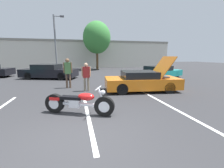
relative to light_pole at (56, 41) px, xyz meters
The scene contains 12 objects.
ground_plane 16.06m from the light_pole, 82.23° to the right, with size 80.00×80.00×0.00m, color #2D2D30.
parking_stripe_middle 14.29m from the light_pole, 79.94° to the right, with size 0.12×5.27×0.01m, color white.
parking_stripe_back 15.19m from the light_pole, 67.35° to the right, with size 0.12×5.27×0.01m, color white.
far_building 7.78m from the light_pole, 74.00° to the left, with size 32.00×4.20×4.40m.
light_pole is the anchor object (origin of this frame).
tree_background 5.95m from the light_pole, 29.13° to the left, with size 3.87×3.87×6.72m.
motorcycle 14.37m from the light_pole, 81.25° to the right, with size 2.33×1.19×0.97m.
show_car_hood_open 12.86m from the light_pole, 62.62° to the right, with size 4.31×2.27×1.96m.
parked_car_right_row 12.04m from the light_pole, 37.60° to the right, with size 4.90×3.50×1.12m.
parked_car_mid_right_row 5.65m from the light_pole, 92.78° to the right, with size 5.06×3.30×1.26m.
spectator_near_motorcycle 11.09m from the light_pole, 75.82° to the right, with size 0.52×0.21×1.60m.
spectator_midground 9.78m from the light_pole, 80.27° to the right, with size 0.52×0.24×1.83m.
Camera 1 is at (-0.03, -3.39, 2.00)m, focal length 24.00 mm.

